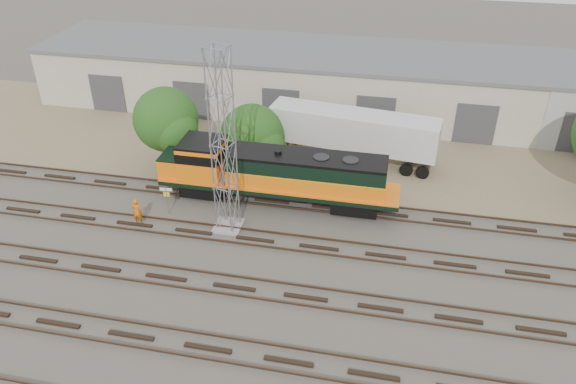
% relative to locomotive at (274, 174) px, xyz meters
% --- Properties ---
extents(ground, '(140.00, 140.00, 0.00)m').
position_rel_locomotive_xyz_m(ground, '(3.79, -6.00, -2.24)').
color(ground, '#47423A').
rests_on(ground, ground).
extents(dirt_strip, '(80.00, 16.00, 0.02)m').
position_rel_locomotive_xyz_m(dirt_strip, '(3.79, 9.00, -2.23)').
color(dirt_strip, '#726047').
rests_on(dirt_strip, ground).
extents(tracks, '(80.00, 20.40, 0.28)m').
position_rel_locomotive_xyz_m(tracks, '(3.79, -9.00, -2.16)').
color(tracks, black).
rests_on(tracks, ground).
extents(warehouse, '(58.40, 10.40, 5.30)m').
position_rel_locomotive_xyz_m(warehouse, '(3.84, 16.98, 0.41)').
color(warehouse, '#C0B4A0').
rests_on(warehouse, ground).
extents(locomotive, '(16.13, 2.83, 3.88)m').
position_rel_locomotive_xyz_m(locomotive, '(0.00, 0.00, 0.00)').
color(locomotive, black).
rests_on(locomotive, tracks).
extents(signal_tower, '(1.73, 1.73, 11.75)m').
position_rel_locomotive_xyz_m(signal_tower, '(-2.21, -3.49, 3.48)').
color(signal_tower, gray).
rests_on(signal_tower, ground).
extents(sign_post, '(0.83, 0.10, 2.04)m').
position_rel_locomotive_xyz_m(sign_post, '(-6.53, -2.83, -0.81)').
color(sign_post, gray).
rests_on(sign_post, ground).
extents(worker, '(0.70, 0.48, 1.84)m').
position_rel_locomotive_xyz_m(worker, '(-8.01, -4.25, -1.32)').
color(worker, '#D4630B').
rests_on(worker, ground).
extents(semi_trailer, '(12.94, 4.22, 3.91)m').
position_rel_locomotive_xyz_m(semi_trailer, '(4.76, 7.14, 0.22)').
color(semi_trailer, silver).
rests_on(semi_trailer, ground).
extents(tree_west, '(4.97, 4.73, 6.19)m').
position_rel_locomotive_xyz_m(tree_west, '(-8.63, 3.25, 1.46)').
color(tree_west, '#382619').
rests_on(tree_west, ground).
extents(tree_mid, '(5.06, 4.82, 4.82)m').
position_rel_locomotive_xyz_m(tree_mid, '(-2.72, 5.31, -0.24)').
color(tree_mid, '#382619').
rests_on(tree_mid, ground).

